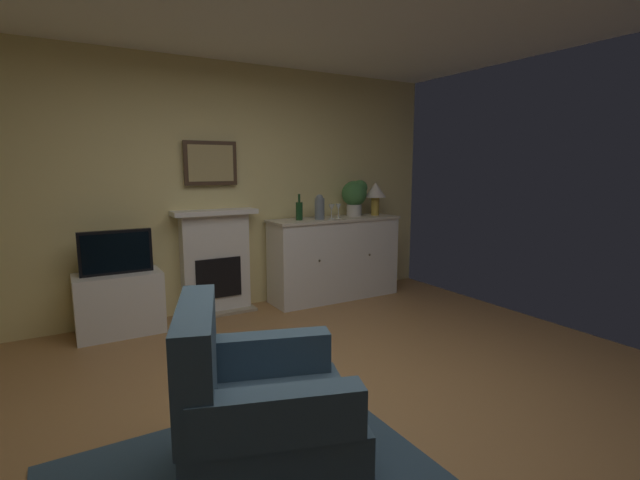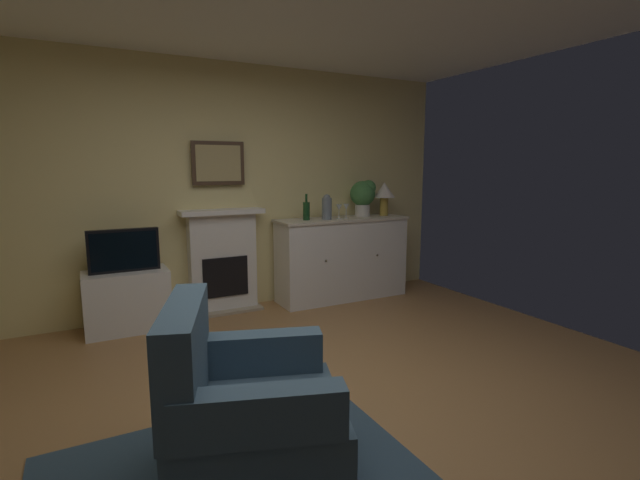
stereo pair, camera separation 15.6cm
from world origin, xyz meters
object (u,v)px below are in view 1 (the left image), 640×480
Objects in this scene: table_lamp at (375,192)px; tv_cabinet at (119,303)px; vase_decorative at (320,207)px; wine_bottle at (299,211)px; wine_glass_center at (338,207)px; wine_glass_left at (332,208)px; fireplace_unit at (216,262)px; sideboard_cabinet at (334,258)px; framed_picture at (211,163)px; tv_set at (116,252)px; armchair at (257,411)px; potted_plant_small at (355,195)px.

tv_cabinet is (-2.93, 0.02, -0.95)m from table_lamp.
wine_bottle is at bearing 167.77° from vase_decorative.
wine_bottle is 1.03× the size of vase_decorative.
wine_glass_center is at bearing -176.80° from table_lamp.
table_lamp is at bearing 4.86° from wine_glass_left.
fireplace_unit is 1.38m from sideboard_cabinet.
tv_set is (-0.98, -0.23, -0.80)m from framed_picture.
wine_glass_center is at bearing -43.06° from sideboard_cabinet.
framed_picture is at bearing 170.77° from sideboard_cabinet.
fireplace_unit is 6.67× the size of wine_glass_center.
fireplace_unit is at bearing 76.19° from armchair.
potted_plant_small reaches higher than wine_glass_left.
tv_set reaches higher than tv_cabinet.
framed_picture is at bearing 13.31° from tv_set.
potted_plant_small is 0.43× the size of armchair.
wine_bottle is (-0.46, 0.00, 0.58)m from sideboard_cabinet.
wine_glass_center is (0.49, -0.03, 0.01)m from wine_bottle.
vase_decorative is at bearing 177.65° from wine_glass_left.
wine_glass_left is (0.38, -0.06, 0.01)m from wine_bottle.
wine_glass_left is 0.11m from wine_glass_center.
framed_picture is 1.51m from wine_glass_center.
table_lamp is 2.42× the size of wine_glass_left.
wine_glass_left is at bearing -1.22° from tv_set.
tv_set is 0.61× the size of armchair.
potted_plant_small is (1.69, -0.18, -0.36)m from framed_picture.
wine_glass_center is at bearing -164.98° from potted_plant_small.
table_lamp is (1.95, -0.22, -0.34)m from framed_picture.
sideboard_cabinet is 3.92× the size of table_lamp.
sideboard_cabinet is at bearing 0.20° from tv_set.
tv_set is at bearing -179.75° from wine_bottle.
wine_glass_left is at bearing -12.17° from framed_picture.
potted_plant_small is (0.78, 0.05, 0.15)m from wine_bottle.
fireplace_unit is at bearing 10.77° from tv_set.
potted_plant_small is at bearing 14.46° from wine_glass_left.
tv_set is (-2.34, -0.01, 0.30)m from sideboard_cabinet.
potted_plant_small is at bearing -6.00° from framed_picture.
wine_bottle reaches higher than armchair.
wine_glass_left is at bearing -175.14° from table_lamp.
table_lamp is 0.65× the size of tv_set.
framed_picture is 1.27m from vase_decorative.
potted_plant_small is at bearing 9.87° from vase_decorative.
sideboard_cabinet is (1.37, -0.22, -1.10)m from framed_picture.
framed_picture is 0.55× the size of armchair.
wine_bottle is 1.76× the size of wine_glass_center.
vase_decorative reaches higher than sideboard_cabinet.
table_lamp reaches higher than wine_bottle.
tv_set is at bearing -166.69° from framed_picture.
fireplace_unit reaches higher than tv_set.
fireplace_unit is at bearing 171.56° from wine_glass_center.
fireplace_unit is 1.06m from wine_bottle.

